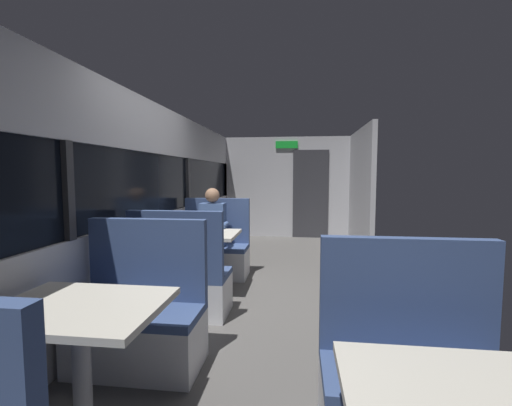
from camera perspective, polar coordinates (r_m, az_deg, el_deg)
ground_plane at (r=4.07m, az=2.64°, el=-16.26°), size 3.30×9.20×0.02m
carriage_window_panel_left at (r=4.18m, az=-17.54°, el=-0.14°), size 0.09×8.48×2.30m
carriage_end_bulkhead at (r=7.99m, az=5.48°, el=2.52°), size 2.90×0.11×2.30m
carriage_aisle_panel_right at (r=6.89m, az=16.83°, el=2.08°), size 0.08×2.40×2.30m
dining_table_near_window at (r=2.22m, az=-27.14°, el=-17.13°), size 0.90×0.70×0.74m
bench_near_window_facing_entry at (r=2.90m, az=-18.68°, el=-18.24°), size 0.95×0.50×1.10m
dining_table_mid_window at (r=4.28m, az=-9.15°, el=-6.19°), size 0.90×0.70×0.74m
bench_mid_window_facing_end at (r=3.71m, az=-12.19°, el=-12.91°), size 0.95×0.50×1.10m
bench_mid_window_facing_entry at (r=5.01m, az=-6.83°, el=-8.20°), size 0.95×0.50×1.10m
bench_front_aisle_facing_entry at (r=2.20m, az=24.58°, el=-26.34°), size 0.95×0.50×1.10m
seated_passenger at (r=4.90m, az=-7.06°, el=-6.00°), size 0.47×0.55×1.26m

